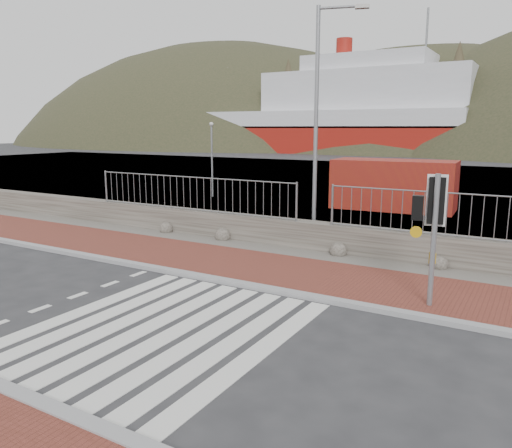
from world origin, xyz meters
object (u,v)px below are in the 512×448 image
Objects in this scene: ferry at (326,118)px; shipping_container at (393,185)px; traffic_signal_far at (434,212)px; streetlight at (320,115)px.

ferry reaches higher than shipping_container.
traffic_signal_far is at bearing -74.88° from shipping_container.
traffic_signal_far is 13.65m from shipping_container.
shipping_container is (0.21, 8.54, -3.07)m from streetlight.
shipping_container is (24.57, -51.23, -4.20)m from ferry.
ferry reaches higher than streetlight.
streetlight is 9.07m from shipping_container.
streetlight is (-4.46, 4.40, 2.13)m from traffic_signal_far.
ferry is at bearing 112.54° from shipping_container.
ferry is 6.65× the size of streetlight.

